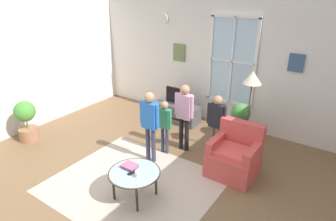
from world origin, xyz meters
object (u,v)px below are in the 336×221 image
at_px(cup, 138,174).
at_px(remote_near_books, 132,173).
at_px(armchair, 234,156).
at_px(floor_lamp, 252,86).
at_px(book_stack, 130,166).
at_px(potted_plant_by_window, 240,118).
at_px(coffee_table, 134,174).
at_px(person_blue_shirt, 150,119).
at_px(tv_stand, 176,112).
at_px(potted_plant_corner, 26,120).
at_px(television, 177,96).
at_px(person_black_shirt, 217,119).
at_px(person_green_shirt, 165,121).
at_px(person_pink_shirt, 184,110).

height_order(cup, remote_near_books, cup).
xyz_separation_m(armchair, floor_lamp, (-0.06, 0.65, 1.05)).
bearing_deg(book_stack, potted_plant_by_window, 74.66).
xyz_separation_m(coffee_table, person_blue_shirt, (-0.43, 0.94, 0.41)).
distance_m(tv_stand, potted_plant_by_window, 1.58).
xyz_separation_m(potted_plant_by_window, potted_plant_corner, (-3.56, -2.52, 0.00)).
relative_size(book_stack, potted_plant_by_window, 0.29).
height_order(television, coffee_table, television).
bearing_deg(tv_stand, floor_lamp, -16.84).
height_order(armchair, book_stack, armchair).
bearing_deg(television, potted_plant_by_window, -0.31).
xyz_separation_m(armchair, coffee_table, (-0.97, -1.44, 0.09)).
height_order(television, cup, television).
bearing_deg(person_black_shirt, potted_plant_by_window, 82.82).
relative_size(tv_stand, coffee_table, 1.42).
height_order(television, potted_plant_corner, potted_plant_corner).
xyz_separation_m(cup, person_green_shirt, (-0.49, 1.37, 0.17)).
bearing_deg(cup, potted_plant_by_window, 80.20).
xyz_separation_m(armchair, person_green_shirt, (-1.35, -0.13, 0.34)).
height_order(person_blue_shirt, person_pink_shirt, person_pink_shirt).
xyz_separation_m(cup, floor_lamp, (0.80, 2.14, 0.88)).
height_order(tv_stand, floor_lamp, floor_lamp).
height_order(television, potted_plant_by_window, television).
relative_size(tv_stand, armchair, 1.27).
relative_size(tv_stand, book_stack, 4.79).
relative_size(armchair, potted_plant_corner, 1.02).
distance_m(tv_stand, person_pink_shirt, 1.47).
bearing_deg(tv_stand, person_pink_shirt, -50.96).
bearing_deg(tv_stand, remote_near_books, -70.21).
bearing_deg(tv_stand, person_black_shirt, -32.52).
xyz_separation_m(person_green_shirt, potted_plant_corner, (-2.60, -1.18, -0.20)).
bearing_deg(cup, remote_near_books, 171.75).
height_order(person_pink_shirt, floor_lamp, floor_lamp).
height_order(person_black_shirt, floor_lamp, floor_lamp).
height_order(tv_stand, coffee_table, coffee_table).
xyz_separation_m(person_pink_shirt, potted_plant_corner, (-2.84, -1.50, -0.37)).
relative_size(coffee_table, person_blue_shirt, 0.59).
distance_m(armchair, potted_plant_corner, 4.17).
height_order(person_pink_shirt, person_green_shirt, person_pink_shirt).
distance_m(armchair, coffee_table, 1.74).
xyz_separation_m(remote_near_books, person_blue_shirt, (-0.42, 0.98, 0.37)).
distance_m(armchair, remote_near_books, 1.78).
height_order(coffee_table, book_stack, book_stack).
relative_size(person_green_shirt, floor_lamp, 0.64).
bearing_deg(armchair, potted_plant_corner, -161.66).
xyz_separation_m(armchair, person_blue_shirt, (-1.40, -0.49, 0.51)).
xyz_separation_m(tv_stand, coffee_table, (0.98, -2.66, 0.21)).
height_order(person_pink_shirt, potted_plant_by_window, person_pink_shirt).
xyz_separation_m(coffee_table, person_green_shirt, (-0.38, 1.31, 0.24)).
bearing_deg(potted_plant_corner, coffee_table, -2.44).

